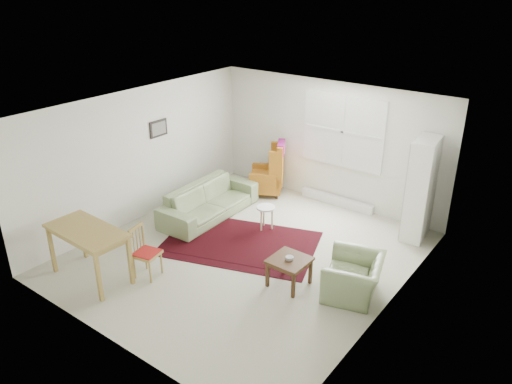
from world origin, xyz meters
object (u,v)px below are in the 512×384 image
Objects in this scene: armchair at (354,273)px; coffee_table at (289,272)px; desk_chair at (147,252)px; sofa at (209,195)px; stool at (266,218)px; desk at (90,254)px; wingback_chair at (266,168)px; cabinet at (421,189)px.

armchair is 1.64× the size of coffee_table.
desk_chair is (-2.80, -1.48, 0.06)m from armchair.
sofa is 1.24m from stool.
stool is 0.34× the size of desk.
desk is (-3.46, -2.04, 0.07)m from armchair.
armchair is 3.86m from wingback_chair.
sofa is at bearing -41.14° from wingback_chair.
desk is 0.86m from desk_chair.
sofa is at bearing 157.64° from coffee_table.
armchair is at bearing 24.31° from wingback_chair.
wingback_chair is 3.27m from cabinet.
desk_chair reaches higher than coffee_table.
cabinet is at bearing 31.11° from stool.
coffee_table is at bearing -83.52° from armchair.
cabinet is (3.26, 0.10, 0.33)m from wingback_chair.
coffee_table is 2.22m from desk_chair.
coffee_table is at bearing 10.67° from wingback_chair.
cabinet is (0.98, 2.66, 0.69)m from coffee_table.
coffee_table is 2.92m from cabinet.
wingback_chair is 4.25m from desk.
armchair is 0.50× the size of cabinet.
stool is 0.25× the size of cabinet.
cabinet is at bearing 161.59° from armchair.
cabinet reaches higher than desk.
desk is (-0.02, -2.72, -0.01)m from sofa.
desk is at bearing -75.56° from armchair.
desk_chair reaches higher than stool.
wingback_chair reaches higher than stool.
coffee_table is (2.55, -1.05, -0.21)m from sofa.
coffee_table is 0.42× the size of desk.
wingback_chair is at bearing 125.55° from stool.
stool is 0.54× the size of desk_chair.
stool is at bearing -25.23° from desk_chair.
wingback_chair is 2.10× the size of coffee_table.
desk_chair is at bearing 39.88° from desk.
desk_chair is (-2.89, -3.78, -0.50)m from cabinet.
desk reaches higher than desk_chair.
sofa is 1.83× the size of wingback_chair.
wingback_chair reaches higher than sofa.
sofa is 4.71× the size of stool.
desk_chair is at bearing -78.11° from armchair.
armchair reaches higher than stool.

